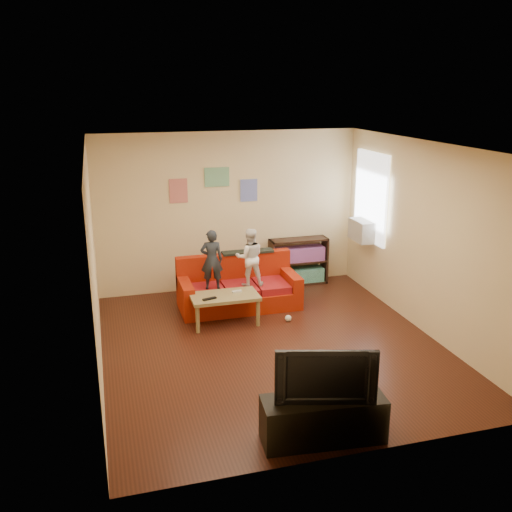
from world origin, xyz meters
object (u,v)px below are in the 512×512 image
object	(u,v)px
bookshelf	(298,264)
file_box	(277,294)
sofa	(238,289)
child_a	(212,260)
tv_stand	(323,419)
child_b	(250,257)
television	(325,373)
coffee_table	(225,299)

from	to	relation	value
bookshelf	file_box	xyz separation A→B (m)	(-0.64, -0.78, -0.23)
sofa	bookshelf	bearing A→B (deg)	30.13
child_a	bookshelf	distance (m)	2.03
sofa	tv_stand	distance (m)	3.74
tv_stand	child_b	bearing A→B (deg)	91.94
child_a	tv_stand	size ratio (longest dim) A/B	0.76
tv_stand	television	distance (m)	0.52
sofa	coffee_table	world-z (taller)	sofa
child_a	child_b	size ratio (longest dim) A/B	1.02
coffee_table	file_box	xyz separation A→B (m)	(1.01, 0.60, -0.25)
bookshelf	child_b	bearing A→B (deg)	-141.36
child_b	tv_stand	size ratio (longest dim) A/B	0.74
child_b	file_box	size ratio (longest dim) A/B	2.33
sofa	tv_stand	size ratio (longest dim) A/B	1.53
file_box	sofa	bearing A→B (deg)	177.15
coffee_table	child_a	bearing A→B (deg)	100.88
tv_stand	bookshelf	bearing A→B (deg)	78.55
child_b	bookshelf	bearing A→B (deg)	-133.88
child_a	file_box	bearing A→B (deg)	-163.29
coffee_table	television	distance (m)	3.15
coffee_table	tv_stand	world-z (taller)	tv_stand
coffee_table	bookshelf	bearing A→B (deg)	39.80
television	child_a	bearing A→B (deg)	111.79
tv_stand	television	xyz separation A→B (m)	(0.00, 0.00, 0.52)
bookshelf	file_box	size ratio (longest dim) A/B	2.63
sofa	child_b	bearing A→B (deg)	-48.01
file_box	television	bearing A→B (deg)	-100.86
sofa	child_b	world-z (taller)	child_b
bookshelf	tv_stand	distance (m)	4.69
child_a	television	xyz separation A→B (m)	(0.39, -3.58, -0.12)
child_b	file_box	xyz separation A→B (m)	(0.50, 0.13, -0.72)
sofa	file_box	size ratio (longest dim) A/B	4.79
child_a	child_b	bearing A→B (deg)	-170.16
child_b	file_box	world-z (taller)	child_b
coffee_table	tv_stand	xyz separation A→B (m)	(0.30, -3.11, -0.15)
television	sofa	bearing A→B (deg)	104.63
tv_stand	television	size ratio (longest dim) A/B	1.25
television	coffee_table	bearing A→B (deg)	111.08
child_b	television	distance (m)	3.59
coffee_table	file_box	size ratio (longest dim) A/B	2.54
sofa	television	distance (m)	3.77
tv_stand	file_box	bearing A→B (deg)	84.50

